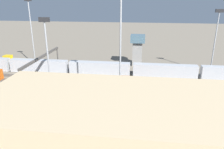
{
  "coord_description": "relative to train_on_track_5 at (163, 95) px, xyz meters",
  "views": [
    {
      "loc": [
        -15.97,
        69.87,
        27.8
      ],
      "look_at": [
        -6.42,
        -1.58,
        2.5
      ],
      "focal_mm": 34.96,
      "sensor_mm": 36.0,
      "label": 1
    }
  ],
  "objects": [
    {
      "name": "track_bed_5",
      "position": [
        22.94,
        -0.0,
        -1.94
      ],
      "size": [
        140.0,
        2.8,
        0.12
      ],
      "primitive_type": "cube",
      "color": "#4C443D",
      "rests_on": "ground_plane"
    },
    {
      "name": "track_bed_0",
      "position": [
        22.94,
        -25.0,
        -1.94
      ],
      "size": [
        140.0,
        2.8,
        0.12
      ],
      "primitive_type": "cube",
      "color": "#3D3833",
      "rests_on": "ground_plane"
    },
    {
      "name": "track_bed_3",
      "position": [
        22.94,
        -10.0,
        -1.94
      ],
      "size": [
        140.0,
        2.8,
        0.12
      ],
      "primitive_type": "cube",
      "color": "#4C443D",
      "rests_on": "ground_plane"
    },
    {
      "name": "light_mast_1",
      "position": [
        12.17,
        2.1,
        18.42
      ],
      "size": [
        2.8,
        0.7,
        32.92
      ],
      "color": "#9EA0A5",
      "rests_on": "ground_plane"
    },
    {
      "name": "ground_plane",
      "position": [
        22.94,
        -12.5,
        -2.0
      ],
      "size": [
        400.0,
        400.0,
        0.0
      ],
      "primitive_type": "plane",
      "color": "#756B5B"
    },
    {
      "name": "train_on_track_0",
      "position": [
        59.59,
        -25.0,
        0.16
      ],
      "size": [
        10.0,
        3.0,
        5.0
      ],
      "color": "gold",
      "rests_on": "ground_plane"
    },
    {
      "name": "track_bed_2",
      "position": [
        22.94,
        -15.0,
        -1.94
      ],
      "size": [
        140.0,
        2.8,
        0.12
      ],
      "primitive_type": "cube",
      "color": "#4C443D",
      "rests_on": "ground_plane"
    },
    {
      "name": "light_mast_3",
      "position": [
        31.79,
        2.96,
        13.14
      ],
      "size": [
        2.8,
        0.7,
        23.22
      ],
      "color": "#9EA0A5",
      "rests_on": "ground_plane"
    },
    {
      "name": "signal_gantry",
      "position": [
        41.17,
        -12.5,
        5.56
      ],
      "size": [
        0.7,
        30.0,
        8.8
      ],
      "color": "#4C4742",
      "rests_on": "ground_plane"
    },
    {
      "name": "track_bed_4",
      "position": [
        22.94,
        -5.0,
        -1.94
      ],
      "size": [
        140.0,
        2.8,
        0.12
      ],
      "primitive_type": "cube",
      "color": "#3D3833",
      "rests_on": "ground_plane"
    },
    {
      "name": "maintenance_shed",
      "position": [
        11.22,
        25.56,
        4.32
      ],
      "size": [
        43.99,
        21.49,
        12.62
      ],
      "primitive_type": "cube",
      "color": "tan",
      "rests_on": "ground_plane"
    },
    {
      "name": "train_on_track_1",
      "position": [
        22.06,
        -20.0,
        0.62
      ],
      "size": [
        119.8,
        3.0,
        5.0
      ],
      "color": "#B7BABF",
      "rests_on": "ground_plane"
    },
    {
      "name": "light_mast_2",
      "position": [
        -20.49,
        -28.03,
        13.65
      ],
      "size": [
        2.8,
        0.7,
        24.14
      ],
      "color": "#9EA0A5",
      "rests_on": "ground_plane"
    },
    {
      "name": "train_on_track_4",
      "position": [
        8.84,
        -5.0,
        0.16
      ],
      "size": [
        10.0,
        3.0,
        5.0
      ],
      "color": "#D85914",
      "rests_on": "ground_plane"
    },
    {
      "name": "light_mast_0",
      "position": [
        52.22,
        -28.75,
        15.71
      ],
      "size": [
        2.8,
        0.7,
        27.89
      ],
      "color": "#9EA0A5",
      "rests_on": "ground_plane"
    },
    {
      "name": "control_tower",
      "position": [
        8.33,
        -35.08,
        5.73
      ],
      "size": [
        6.0,
        6.0,
        13.19
      ],
      "color": "gray",
      "rests_on": "ground_plane"
    },
    {
      "name": "train_on_track_5",
      "position": [
        0.0,
        0.0,
        0.0
      ],
      "size": [
        71.4,
        3.06,
        3.8
      ],
      "color": "#A8AAB2",
      "rests_on": "ground_plane"
    },
    {
      "name": "track_bed_1",
      "position": [
        22.94,
        -20.0,
        -1.94
      ],
      "size": [
        140.0,
        2.8,
        0.12
      ],
      "primitive_type": "cube",
      "color": "#4C443D",
      "rests_on": "ground_plane"
    }
  ]
}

